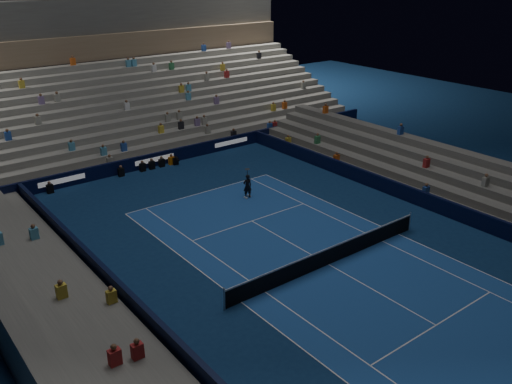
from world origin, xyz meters
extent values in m
plane|color=#0D274F|center=(0.00, 0.00, 0.00)|extent=(90.00, 90.00, 0.00)
cube|color=#1B4897|center=(0.00, 0.00, 0.01)|extent=(10.97, 23.77, 0.01)
cube|color=black|center=(0.00, 18.50, 0.50)|extent=(44.00, 0.25, 1.00)
cube|color=black|center=(9.70, 0.00, 0.50)|extent=(0.25, 37.00, 1.00)
cube|color=black|center=(-9.70, 0.00, 0.50)|extent=(0.25, 37.00, 1.00)
cube|color=slate|center=(0.00, 19.50, 0.25)|extent=(44.00, 1.00, 0.50)
cube|color=slate|center=(0.00, 20.50, 0.50)|extent=(44.00, 1.00, 1.00)
cube|color=slate|center=(0.00, 21.50, 0.75)|extent=(44.00, 1.00, 1.50)
cube|color=slate|center=(0.00, 22.50, 1.00)|extent=(44.00, 1.00, 2.00)
cube|color=slate|center=(0.00, 23.50, 1.25)|extent=(44.00, 1.00, 2.50)
cube|color=slate|center=(0.00, 24.50, 1.50)|extent=(44.00, 1.00, 3.00)
cube|color=slate|center=(0.00, 25.50, 1.75)|extent=(44.00, 1.00, 3.50)
cube|color=slate|center=(0.00, 26.50, 2.00)|extent=(44.00, 1.00, 4.00)
cube|color=slate|center=(0.00, 27.50, 2.25)|extent=(44.00, 1.00, 4.50)
cube|color=slate|center=(0.00, 28.50, 2.50)|extent=(44.00, 1.00, 5.00)
cube|color=slate|center=(0.00, 29.50, 2.75)|extent=(44.00, 1.00, 5.50)
cube|color=slate|center=(0.00, 30.50, 3.00)|extent=(44.00, 1.00, 6.00)
cube|color=#7B654C|center=(0.00, 31.60, 7.10)|extent=(44.00, 0.60, 2.20)
cube|color=#4C4C49|center=(0.00, 33.00, 9.70)|extent=(44.00, 2.40, 3.00)
cube|color=#60605C|center=(10.50, 0.00, 0.25)|extent=(1.00, 37.00, 0.50)
cube|color=#60605C|center=(11.50, 0.00, 0.50)|extent=(1.00, 37.00, 1.00)
cube|color=#60605C|center=(12.50, 0.00, 0.75)|extent=(1.00, 37.00, 1.50)
cube|color=#60605C|center=(13.50, 0.00, 1.00)|extent=(1.00, 37.00, 2.00)
cube|color=#60605C|center=(14.50, 0.00, 1.25)|extent=(1.00, 37.00, 2.50)
cube|color=#60605B|center=(-10.50, 0.00, 0.25)|extent=(1.00, 37.00, 0.50)
cube|color=#60605B|center=(-11.50, 0.00, 0.50)|extent=(1.00, 37.00, 1.00)
cube|color=#60605B|center=(-12.50, 0.00, 0.75)|extent=(1.00, 37.00, 1.50)
cube|color=#60605B|center=(-13.50, 0.00, 1.00)|extent=(1.00, 37.00, 2.00)
cube|color=#60605B|center=(-14.50, 0.00, 1.25)|extent=(1.00, 37.00, 2.50)
cylinder|color=#B2B2B7|center=(-6.40, 0.00, 0.55)|extent=(0.10, 0.10, 1.10)
cylinder|color=#B2B2B7|center=(6.40, 0.00, 0.55)|extent=(0.10, 0.10, 1.10)
cube|color=black|center=(0.00, 0.00, 0.45)|extent=(12.80, 0.03, 0.90)
cube|color=white|center=(0.00, 0.00, 0.94)|extent=(12.80, 0.04, 0.08)
imported|color=black|center=(1.93, 9.39, 0.80)|extent=(0.65, 0.50, 1.59)
cube|color=black|center=(1.44, 17.91, 0.28)|extent=(0.49, 0.56, 0.56)
cylinder|color=black|center=(1.44, 17.48, 0.44)|extent=(0.21, 0.37, 0.16)
camera|label=1|loc=(-17.74, -16.94, 14.10)|focal=38.61mm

